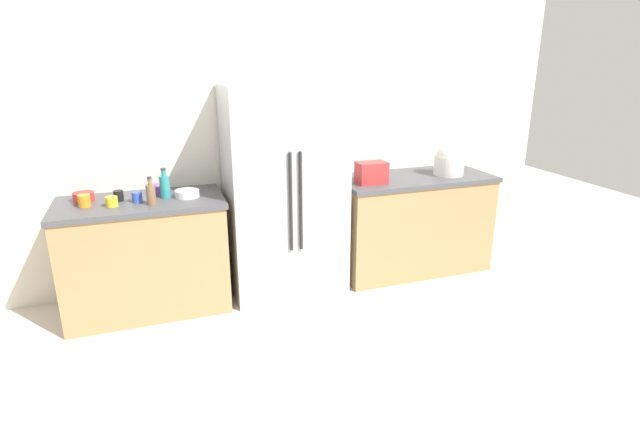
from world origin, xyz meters
The scene contains 16 objects.
ground_plane centered at (0.00, 0.00, 0.00)m, with size 11.02×11.02×0.00m, color beige.
kitchen_back_panel centered at (0.00, 1.71, 1.38)m, with size 5.51×0.10×2.75m, color silver.
counter_left centered at (-1.10, 1.34, 0.45)m, with size 1.23×0.66×0.89m.
counter_right centered at (1.24, 1.34, 0.45)m, with size 1.41×0.66×0.89m.
refrigerator centered at (0.02, 1.33, 0.86)m, with size 0.93×0.65×1.73m.
toaster centered at (0.77, 1.24, 0.98)m, with size 0.25×0.17×0.18m, color red.
rice_cooker centered at (1.56, 1.28, 1.03)m, with size 0.27×0.27×0.30m.
bottle_a centered at (-0.91, 1.35, 0.99)m, with size 0.08×0.08×0.23m.
bottle_b centered at (-1.01, 1.19, 0.98)m, with size 0.07×0.07×0.21m.
cup_a centered at (-1.47, 1.30, 0.94)m, with size 0.09×0.09×0.09m, color orange.
cup_b centered at (-1.24, 1.37, 0.93)m, with size 0.07×0.07×0.08m, color black.
cup_c centered at (-1.11, 1.29, 0.93)m, with size 0.07×0.07×0.08m, color blue.
cup_d centered at (-1.29, 1.24, 0.93)m, with size 0.08×0.08×0.07m, color yellow.
bowl_a centered at (-0.95, 1.50, 0.93)m, with size 0.14×0.14×0.07m, color purple.
bowl_b centered at (-0.75, 1.31, 0.92)m, with size 0.18×0.18×0.05m, color white.
bowl_c centered at (-1.49, 1.45, 0.93)m, with size 0.15×0.15×0.07m, color red.
Camera 1 is at (-1.00, -2.48, 1.94)m, focal length 27.75 mm.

